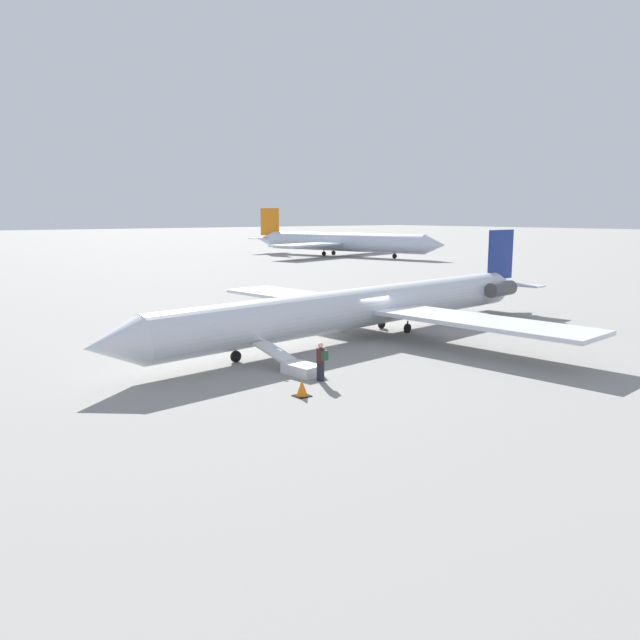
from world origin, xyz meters
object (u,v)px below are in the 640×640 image
at_px(airplane_main, 374,305).
at_px(boarding_stairs, 296,366).
at_px(airplane_far_right, 340,242).
at_px(passenger, 321,359).

height_order(airplane_main, boarding_stairs, airplane_main).
xyz_separation_m(airplane_far_right, passenger, (54.97, 65.15, -1.54)).
bearing_deg(airplane_far_right, airplane_main, -52.85).
xyz_separation_m(boarding_stairs, passenger, (-0.04, 1.83, 0.64)).
distance_m(airplane_far_right, boarding_stairs, 83.91).
distance_m(airplane_main, boarding_stairs, 10.48).
distance_m(boarding_stairs, passenger, 1.94).
bearing_deg(passenger, airplane_far_right, -46.26).
height_order(boarding_stairs, passenger, passenger).
xyz_separation_m(airplane_main, airplane_far_right, (-45.77, -58.59, 0.72)).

